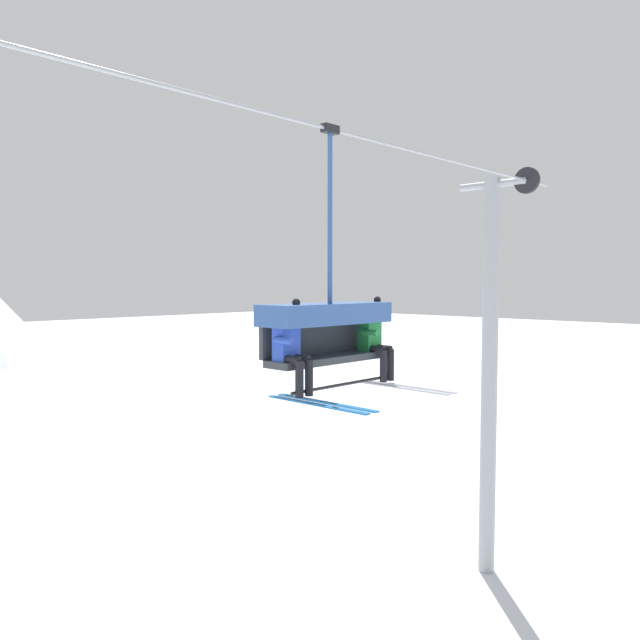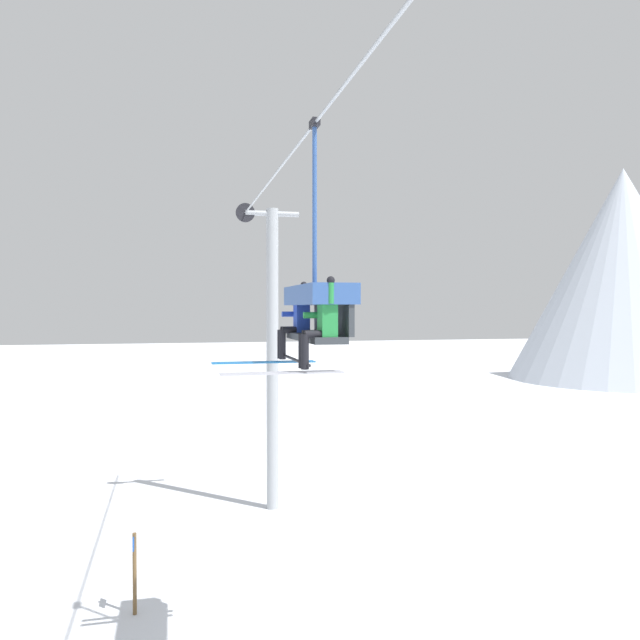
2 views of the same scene
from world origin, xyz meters
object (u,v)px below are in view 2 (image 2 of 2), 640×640
object	(u,v)px
chairlift_chair	(319,303)
skier_green	(319,324)
trail_sign	(134,568)
skier_blue	(295,321)
lift_tower_near	(272,351)

from	to	relation	value
chairlift_chair	skier_green	size ratio (longest dim) A/B	2.16
skier_green	trail_sign	xyz separation A→B (m)	(-4.16, -2.71, -4.86)
chairlift_chair	skier_green	bearing A→B (deg)	-13.57
chairlift_chair	skier_blue	bearing A→B (deg)	-166.33
chairlift_chair	trail_sign	world-z (taller)	chairlift_chair
skier_blue	trail_sign	size ratio (longest dim) A/B	1.06
skier_blue	chairlift_chair	bearing A→B (deg)	13.67
skier_blue	trail_sign	world-z (taller)	skier_blue
lift_tower_near	skier_green	distance (m)	10.05
chairlift_chair	skier_blue	world-z (taller)	chairlift_chair
chairlift_chair	skier_green	distance (m)	0.96
chairlift_chair	skier_blue	size ratio (longest dim) A/B	2.16
chairlift_chair	skier_green	xyz separation A→B (m)	(0.88, -0.21, -0.30)
skier_green	trail_sign	world-z (taller)	skier_green
trail_sign	skier_green	bearing A→B (deg)	33.11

